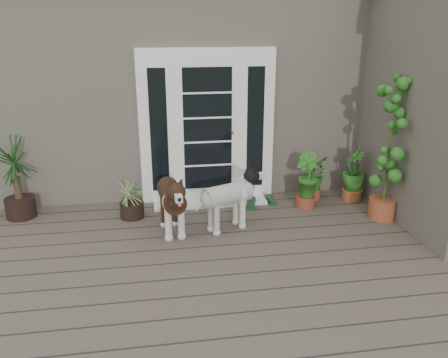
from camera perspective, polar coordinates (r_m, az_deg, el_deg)
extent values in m
cube|color=#6B5B4C|center=(4.92, 3.74, -12.12)|extent=(6.20, 4.60, 0.12)
cube|color=#665E54|center=(8.47, -2.51, 11.85)|extent=(7.40, 4.00, 3.10)
cube|color=white|center=(6.50, -2.08, 6.50)|extent=(1.90, 0.14, 2.15)
cube|color=white|center=(6.62, -1.75, -2.78)|extent=(1.60, 0.40, 0.05)
imported|color=#1D6621|center=(6.83, 10.96, -0.31)|extent=(0.57, 0.57, 0.53)
imported|color=#29601B|center=(6.50, 10.13, -1.09)|extent=(0.47, 0.47, 0.56)
imported|color=#164D19|center=(6.91, 15.72, -0.07)|extent=(0.40, 0.40, 0.61)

